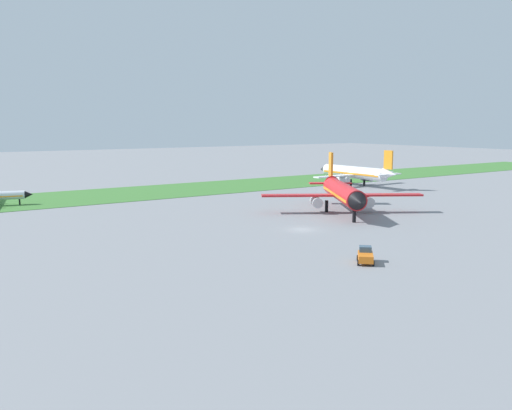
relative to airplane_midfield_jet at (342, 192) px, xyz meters
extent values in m
plane|color=gray|center=(-17.20, -9.02, -4.03)|extent=(600.00, 600.00, 0.00)
cube|color=#3D7533|center=(-17.20, 51.32, -3.99)|extent=(360.00, 28.00, 0.08)
cylinder|color=red|center=(-0.32, -0.53, 0.08)|extent=(15.36, 22.16, 3.62)
cone|color=black|center=(-7.13, -11.81, 0.08)|extent=(4.74, 4.65, 3.55)
cone|color=red|center=(6.83, 11.30, 0.54)|extent=(5.17, 5.63, 3.26)
cube|color=orange|center=(-0.32, -0.53, -0.19)|extent=(14.74, 21.07, 0.51)
cube|color=red|center=(6.78, -4.06, -0.55)|extent=(14.72, 10.14, 0.36)
cube|color=red|center=(-6.74, 4.12, -0.55)|extent=(14.72, 10.14, 0.36)
cylinder|color=#B7BABF|center=(4.35, -2.58, -1.85)|extent=(3.75, 4.41, 1.99)
cylinder|color=#B7BABF|center=(-4.31, 2.65, -1.85)|extent=(3.75, 4.41, 1.99)
cube|color=orange|center=(6.49, 10.74, 4.53)|extent=(1.90, 2.76, 5.27)
cube|color=red|center=(8.46, 9.55, 0.45)|extent=(4.97, 4.07, 0.29)
cube|color=red|center=(4.51, 11.93, 0.45)|extent=(4.97, 4.07, 0.29)
cylinder|color=black|center=(-5.43, -8.99, -2.88)|extent=(0.65, 0.65, 2.30)
cylinder|color=black|center=(2.96, -0.59, -2.88)|extent=(0.65, 0.65, 2.30)
cylinder|color=black|center=(-1.91, 2.35, -2.88)|extent=(0.65, 0.65, 2.30)
cone|color=black|center=(-48.82, 45.88, -1.84)|extent=(2.18, 2.15, 1.79)
cylinder|color=black|center=(-50.60, 46.29, -3.39)|extent=(0.33, 0.33, 1.28)
cylinder|color=white|center=(34.85, 32.70, -0.19)|extent=(3.94, 22.23, 3.38)
cone|color=black|center=(34.54, 45.01, -0.19)|extent=(3.39, 3.16, 3.32)
cone|color=white|center=(35.17, 19.79, 0.24)|extent=(3.15, 4.38, 3.05)
cube|color=orange|center=(34.85, 32.70, -0.44)|extent=(3.98, 21.00, 0.47)
cube|color=white|center=(27.48, 31.90, -0.78)|extent=(14.82, 2.53, 0.34)
cube|color=white|center=(42.25, 32.28, -0.78)|extent=(14.82, 2.53, 0.34)
cylinder|color=#B7BABF|center=(30.14, 31.97, -1.99)|extent=(1.95, 3.74, 1.86)
cylinder|color=#B7BABF|center=(39.59, 32.21, -1.99)|extent=(1.95, 3.74, 1.86)
cube|color=orange|center=(35.16, 20.40, 3.97)|extent=(0.48, 2.78, 4.92)
cube|color=white|center=(33.01, 20.35, 0.15)|extent=(4.35, 1.95, 0.27)
cube|color=white|center=(37.31, 20.46, 0.15)|extent=(4.35, 1.95, 0.27)
cylinder|color=black|center=(34.61, 41.93, -2.96)|extent=(0.61, 0.61, 2.15)
cylinder|color=black|center=(32.23, 31.10, -2.96)|extent=(0.61, 0.61, 2.15)
cylinder|color=black|center=(37.54, 31.23, -2.96)|extent=(0.61, 0.61, 2.15)
cube|color=orange|center=(-24.21, -30.33, -3.23)|extent=(3.77, 3.86, 0.90)
cube|color=#334C60|center=(-23.53, -29.59, -2.43)|extent=(1.99, 1.98, 0.70)
cylinder|color=black|center=(-24.01, -28.80, -3.68)|extent=(0.66, 0.68, 0.70)
cylinder|color=black|center=(-22.69, -30.02, -3.68)|extent=(0.66, 0.68, 0.70)
cylinder|color=black|center=(-25.73, -30.65, -3.68)|extent=(0.66, 0.68, 0.70)
cylinder|color=black|center=(-24.41, -31.87, -3.68)|extent=(0.66, 0.68, 0.70)
camera|label=1|loc=(-71.75, -76.65, 13.12)|focal=37.54mm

